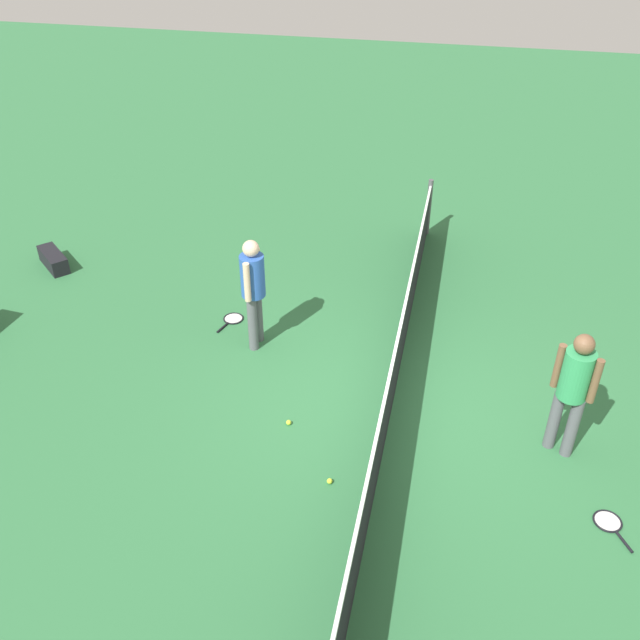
# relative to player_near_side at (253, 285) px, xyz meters

# --- Properties ---
(ground_plane) EXTENTS (40.00, 40.00, 0.00)m
(ground_plane) POSITION_rel_player_near_side_xyz_m (0.96, 2.11, -1.01)
(ground_plane) COLOR #2D6B3D
(court_net) EXTENTS (10.09, 0.09, 1.07)m
(court_net) POSITION_rel_player_near_side_xyz_m (0.96, 2.11, -0.51)
(court_net) COLOR #4C4C51
(court_net) RESTS_ON ground_plane
(player_near_side) EXTENTS (0.52, 0.36, 1.70)m
(player_near_side) POSITION_rel_player_near_side_xyz_m (0.00, 0.00, 0.00)
(player_near_side) COLOR #595960
(player_near_side) RESTS_ON ground_plane
(player_far_side) EXTENTS (0.46, 0.50, 1.70)m
(player_far_side) POSITION_rel_player_near_side_xyz_m (1.29, 4.18, 0.00)
(player_far_side) COLOR #595960
(player_far_side) RESTS_ON ground_plane
(tennis_racket_near_player) EXTENTS (0.61, 0.39, 0.03)m
(tennis_racket_near_player) POSITION_rel_player_near_side_xyz_m (-0.51, -0.54, -1.00)
(tennis_racket_near_player) COLOR black
(tennis_racket_near_player) RESTS_ON ground_plane
(tennis_racket_far_player) EXTENTS (0.59, 0.43, 0.03)m
(tennis_racket_far_player) POSITION_rel_player_near_side_xyz_m (2.33, 4.66, -1.00)
(tennis_racket_far_player) COLOR black
(tennis_racket_far_player) RESTS_ON ground_plane
(tennis_ball_near_player) EXTENTS (0.07, 0.07, 0.07)m
(tennis_ball_near_player) POSITION_rel_player_near_side_xyz_m (1.57, 0.89, -0.98)
(tennis_ball_near_player) COLOR #C6E033
(tennis_ball_near_player) RESTS_ON ground_plane
(tennis_ball_by_net) EXTENTS (0.07, 0.07, 0.07)m
(tennis_ball_by_net) POSITION_rel_player_near_side_xyz_m (2.41, 1.59, -0.98)
(tennis_ball_by_net) COLOR #C6E033
(tennis_ball_by_net) RESTS_ON ground_plane
(equipment_bag) EXTENTS (0.74, 0.78, 0.28)m
(equipment_bag) POSITION_rel_player_near_side_xyz_m (-1.43, -4.09, -0.87)
(equipment_bag) COLOR black
(equipment_bag) RESTS_ON ground_plane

